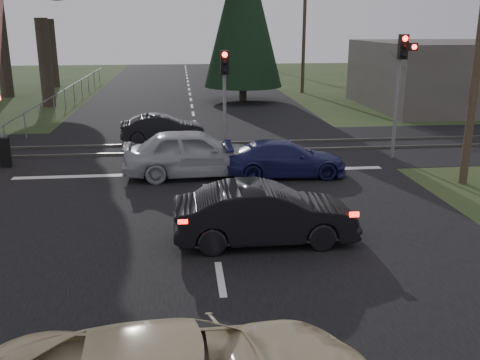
{
  "coord_description": "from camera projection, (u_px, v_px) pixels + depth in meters",
  "views": [
    {
      "loc": [
        -0.71,
        -10.02,
        5.11
      ],
      "look_at": [
        0.72,
        2.8,
        1.3
      ],
      "focal_mm": 40.0,
      "sensor_mm": 36.0,
      "label": 1
    }
  ],
  "objects": [
    {
      "name": "ground",
      "position": [
        221.0,
        279.0,
        11.07
      ],
      "size": [
        120.0,
        120.0,
        0.0
      ],
      "primitive_type": "plane",
      "color": "#283E1C",
      "rests_on": "ground"
    },
    {
      "name": "road",
      "position": [
        201.0,
        160.0,
        20.6
      ],
      "size": [
        14.0,
        100.0,
        0.01
      ],
      "primitive_type": "cube",
      "color": "black",
      "rests_on": "ground"
    },
    {
      "name": "rail_corridor",
      "position": [
        199.0,
        149.0,
        22.51
      ],
      "size": [
        120.0,
        8.0,
        0.01
      ],
      "primitive_type": "cube",
      "color": "black",
      "rests_on": "ground"
    },
    {
      "name": "stop_line",
      "position": [
        203.0,
        173.0,
        18.89
      ],
      "size": [
        13.0,
        0.35,
        0.0
      ],
      "primitive_type": "cube",
      "color": "silver",
      "rests_on": "ground"
    },
    {
      "name": "rail_near",
      "position": [
        200.0,
        152.0,
        21.74
      ],
      "size": [
        120.0,
        0.12,
        0.1
      ],
      "primitive_type": "cube",
      "color": "#59544C",
      "rests_on": "ground"
    },
    {
      "name": "rail_far",
      "position": [
        198.0,
        144.0,
        23.26
      ],
      "size": [
        120.0,
        0.12,
        0.1
      ],
      "primitive_type": "cube",
      "color": "#59544C",
      "rests_on": "ground"
    },
    {
      "name": "traffic_signal_right",
      "position": [
        402.0,
        73.0,
        19.97
      ],
      "size": [
        0.68,
        0.48,
        4.7
      ],
      "color": "slate",
      "rests_on": "ground"
    },
    {
      "name": "traffic_signal_center",
      "position": [
        225.0,
        85.0,
        20.56
      ],
      "size": [
        0.32,
        0.48,
        4.1
      ],
      "color": "slate",
      "rests_on": "ground"
    },
    {
      "name": "utility_pole_mid",
      "position": [
        304.0,
        28.0,
        39.23
      ],
      "size": [
        1.8,
        0.26,
        9.0
      ],
      "color": "#4C3D2D",
      "rests_on": "ground"
    },
    {
      "name": "utility_pole_far",
      "position": [
        257.0,
        26.0,
        63.06
      ],
      "size": [
        1.8,
        0.26,
        9.0
      ],
      "color": "#4C3D2D",
      "rests_on": "ground"
    },
    {
      "name": "conifer_tree",
      "position": [
        243.0,
        8.0,
        34.53
      ],
      "size": [
        5.2,
        5.2,
        11.0
      ],
      "color": "#473D33",
      "rests_on": "ground"
    },
    {
      "name": "fence_left",
      "position": [
        61.0,
        112.0,
        31.69
      ],
      "size": [
        0.1,
        36.0,
        1.2
      ],
      "primitive_type": null,
      "color": "slate",
      "rests_on": "ground"
    },
    {
      "name": "building_right",
      "position": [
        480.0,
        74.0,
        33.39
      ],
      "size": [
        14.0,
        10.0,
        4.0
      ],
      "primitive_type": "cube",
      "color": "#59514C",
      "rests_on": "ground"
    },
    {
      "name": "dark_hatchback",
      "position": [
        265.0,
        214.0,
        12.75
      ],
      "size": [
        4.35,
        1.55,
        1.43
      ],
      "primitive_type": "imported",
      "rotation": [
        0.0,
        0.0,
        1.58
      ],
      "color": "black",
      "rests_on": "ground"
    },
    {
      "name": "silver_car",
      "position": [
        194.0,
        153.0,
        18.29
      ],
      "size": [
        4.88,
        2.08,
        1.65
      ],
      "primitive_type": "imported",
      "rotation": [
        0.0,
        0.0,
        1.6
      ],
      "color": "#A4A7AC",
      "rests_on": "ground"
    },
    {
      "name": "blue_sedan",
      "position": [
        285.0,
        159.0,
        18.38
      ],
      "size": [
        4.24,
        1.81,
        1.22
      ],
      "primitive_type": "imported",
      "rotation": [
        0.0,
        0.0,
        1.55
      ],
      "color": "#1A1C4F",
      "rests_on": "ground"
    },
    {
      "name": "dark_car_far",
      "position": [
        162.0,
        128.0,
        23.68
      ],
      "size": [
        3.77,
        1.63,
        1.21
      ],
      "primitive_type": "imported",
      "rotation": [
        0.0,
        0.0,
        1.67
      ],
      "color": "black",
      "rests_on": "ground"
    }
  ]
}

